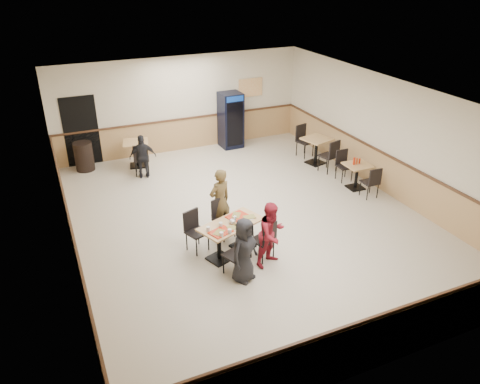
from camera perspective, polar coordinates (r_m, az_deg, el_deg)
name	(u,v)px	position (r m, az deg, el deg)	size (l,w,h in m)	color
ground	(247,218)	(11.32, 0.83, -3.18)	(10.00, 10.00, 0.00)	beige
room_shell	(266,149)	(13.84, 3.14, 5.20)	(10.00, 10.00, 10.00)	silver
main_table	(231,233)	(9.79, -1.09, -5.07)	(1.51, 1.11, 0.73)	black
main_chairs	(229,235)	(9.77, -1.30, -5.28)	(1.68, 1.91, 0.92)	black
diner_woman_left	(244,250)	(8.94, 0.50, -7.10)	(0.65, 0.42, 1.33)	black
diner_woman_right	(272,234)	(9.40, 3.88, -5.13)	(0.67, 0.52, 1.38)	maroon
diner_man_opposite	(220,201)	(10.43, -2.47, -1.13)	(0.56, 0.37, 1.54)	brown
lone_diner	(143,157)	(13.44, -11.75, 4.24)	(0.74, 0.31, 1.27)	black
tabletop_clutter	(231,224)	(9.59, -1.13, -3.92)	(1.16, 0.91, 0.12)	red
side_table_near	(357,173)	(12.96, 14.06, 2.31)	(0.67, 0.67, 0.70)	black
side_table_near_chair_south	(370,181)	(12.58, 15.56, 1.25)	(0.41, 0.41, 0.88)	black
side_table_near_chair_north	(345,166)	(13.37, 12.64, 3.14)	(0.41, 0.41, 0.88)	black
side_table_far	(316,147)	(14.32, 9.29, 5.45)	(0.91, 0.91, 0.80)	black
side_table_far_chair_south	(328,155)	(13.84, 10.70, 4.45)	(0.47, 0.47, 1.02)	black
side_table_far_chair_north	(305,141)	(14.84, 7.96, 6.19)	(0.47, 0.47, 1.02)	black
condiment_caddy	(356,161)	(12.85, 13.98, 3.69)	(0.23, 0.06, 0.20)	#B1270C
back_table	(136,150)	(14.28, -12.52, 5.01)	(0.86, 0.86, 0.77)	black
back_table_chair_lone	(141,158)	(13.72, -11.94, 4.06)	(0.45, 0.45, 0.98)	black
pepsi_cooler	(231,120)	(15.38, -1.13, 8.75)	(0.70, 0.71, 1.80)	black
trash_bin	(84,156)	(14.46, -18.49, 4.14)	(0.54, 0.54, 0.85)	black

